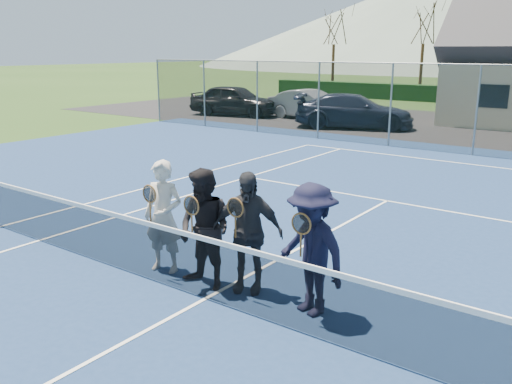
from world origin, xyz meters
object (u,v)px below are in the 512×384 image
(player_a, at_px, (164,217))
(player_c, at_px, (247,232))
(car_a, at_px, (235,100))
(car_b, at_px, (310,105))
(player_d, at_px, (311,250))
(tennis_net, at_px, (205,265))
(player_b, at_px, (205,229))
(car_c, at_px, (354,111))

(player_a, bearing_deg, player_c, 7.67)
(car_a, distance_m, car_b, 4.22)
(player_a, xyz_separation_m, player_d, (2.62, 0.13, -0.00))
(car_b, distance_m, tennis_net, 20.98)
(tennis_net, distance_m, player_b, 0.58)
(car_a, distance_m, player_d, 22.75)
(car_b, bearing_deg, player_d, -144.86)
(car_b, xyz_separation_m, player_d, (10.87, -18.18, 0.18))
(player_d, bearing_deg, tennis_net, -158.72)
(car_a, xyz_separation_m, player_d, (14.96, -17.15, 0.09))
(car_b, height_order, player_c, player_c)
(car_b, distance_m, player_a, 20.08)
(car_b, distance_m, player_c, 20.57)
(car_b, height_order, tennis_net, car_b)
(tennis_net, distance_m, player_a, 1.35)
(car_b, xyz_separation_m, player_a, (8.25, -18.31, 0.18))
(car_c, height_order, tennis_net, car_c)
(tennis_net, relative_size, player_c, 6.49)
(car_a, relative_size, car_c, 0.92)
(tennis_net, bearing_deg, player_d, 21.28)
(car_c, relative_size, player_a, 2.93)
(player_a, relative_size, player_b, 1.00)
(car_a, xyz_separation_m, car_c, (7.32, -0.55, -0.06))
(player_a, xyz_separation_m, player_c, (1.50, 0.20, -0.00))
(car_b, xyz_separation_m, player_b, (9.19, -18.40, 0.18))
(car_b, relative_size, tennis_net, 0.38)
(car_a, distance_m, player_a, 21.23)
(tennis_net, height_order, player_c, player_c)
(car_b, xyz_separation_m, player_c, (9.75, -18.11, 0.18))
(car_c, xyz_separation_m, player_d, (7.63, -16.60, 0.16))
(player_b, xyz_separation_m, player_d, (1.68, 0.22, -0.00))
(player_a, bearing_deg, tennis_net, -18.57)
(car_b, bearing_deg, player_a, -151.48)
(car_c, distance_m, player_b, 17.84)
(player_b, relative_size, player_d, 1.00)
(car_a, relative_size, car_b, 1.08)
(car_c, bearing_deg, player_c, 179.38)
(car_b, distance_m, player_b, 20.56)
(tennis_net, bearing_deg, player_c, 65.53)
(car_c, bearing_deg, player_b, 177.36)
(car_c, height_order, player_d, player_d)
(car_a, height_order, tennis_net, car_a)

